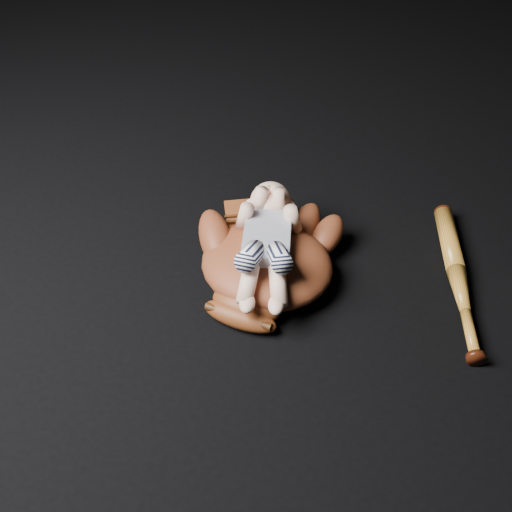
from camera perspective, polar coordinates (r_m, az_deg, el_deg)
baseball_glove at (r=1.38m, az=0.98°, el=-0.30°), size 0.48×0.51×0.13m
newborn_baby at (r=1.34m, az=0.93°, el=1.17°), size 0.17×0.36×0.14m
baseball_bat at (r=1.47m, az=17.51°, el=-1.92°), size 0.05×0.46×0.04m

